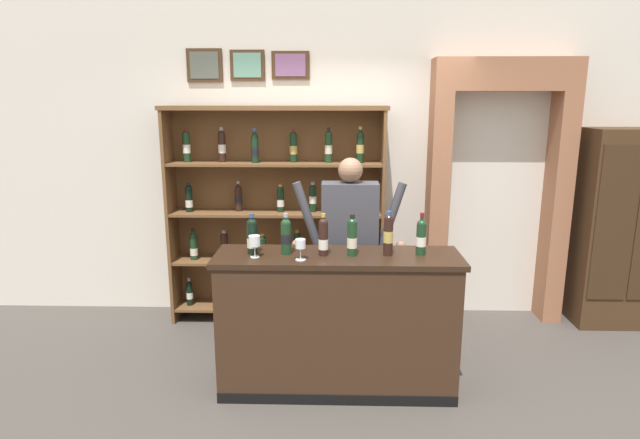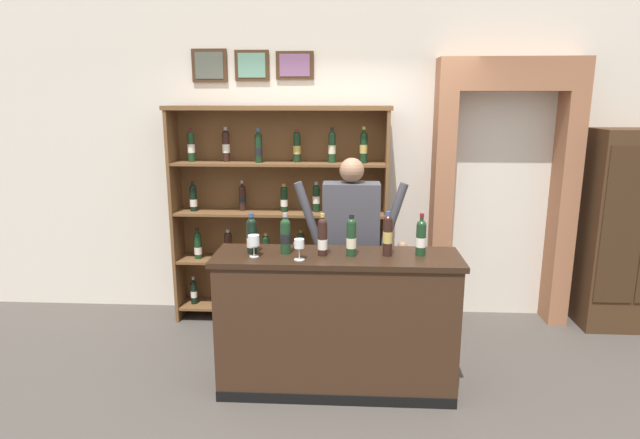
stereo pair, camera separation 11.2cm
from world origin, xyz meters
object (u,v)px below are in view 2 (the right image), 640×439
at_px(wine_glass_left, 254,241).
at_px(tasting_counter, 336,323).
at_px(tasting_bottle_chianti, 285,235).
at_px(tasting_bottle_rosso, 388,234).
at_px(shopkeeper, 351,236).
at_px(tasting_bottle_bianco, 252,235).
at_px(wine_glass_right, 299,245).
at_px(side_cabinet, 628,231).
at_px(tasting_bottle_riserva, 323,237).
at_px(wine_shelf, 280,209).
at_px(tasting_bottle_prosecco, 351,236).
at_px(tasting_bottle_vin_santo, 421,237).

bearing_deg(wine_glass_left, tasting_counter, 7.65).
xyz_separation_m(tasting_bottle_chianti, tasting_bottle_rosso, (0.73, -0.02, 0.02)).
relative_size(shopkeeper, tasting_bottle_bianco, 5.72).
height_order(shopkeeper, wine_glass_right, shopkeeper).
relative_size(tasting_counter, wine_glass_right, 11.84).
relative_size(tasting_bottle_rosso, wine_glass_left, 2.04).
distance_m(tasting_bottle_chianti, tasting_bottle_rosso, 0.73).
bearing_deg(side_cabinet, tasting_bottle_riserva, -154.75).
bearing_deg(tasting_bottle_riserva, wine_shelf, 109.75).
distance_m(tasting_counter, tasting_bottle_bianco, 0.90).
xyz_separation_m(shopkeeper, tasting_bottle_prosecco, (0.00, -0.56, 0.14)).
height_order(tasting_bottle_vin_santo, wine_glass_left, tasting_bottle_vin_santo).
bearing_deg(wine_shelf, tasting_bottle_bianco, -91.55).
relative_size(tasting_bottle_chianti, tasting_bottle_prosecco, 1.00).
bearing_deg(tasting_bottle_chianti, wine_glass_left, -155.89).
distance_m(tasting_bottle_bianco, tasting_bottle_riserva, 0.51).
height_order(tasting_counter, tasting_bottle_bianco, tasting_bottle_bianco).
relative_size(tasting_bottle_bianco, tasting_bottle_rosso, 0.91).
height_order(tasting_bottle_chianti, tasting_bottle_vin_santo, tasting_bottle_vin_santo).
distance_m(tasting_bottle_bianco, tasting_bottle_vin_santo, 1.21).
distance_m(wine_shelf, wine_glass_left, 1.39).
bearing_deg(wine_glass_left, tasting_bottle_vin_santo, 5.06).
bearing_deg(tasting_bottle_bianco, tasting_counter, -1.79).
xyz_separation_m(tasting_bottle_chianti, tasting_bottle_riserva, (0.27, -0.03, -0.00)).
height_order(shopkeeper, tasting_bottle_bianco, shopkeeper).
xyz_separation_m(shopkeeper, tasting_bottle_chianti, (-0.47, -0.53, 0.14)).
bearing_deg(tasting_counter, tasting_bottle_prosecco, -6.57).
xyz_separation_m(side_cabinet, tasting_bottle_prosecco, (-2.57, -1.31, 0.25)).
xyz_separation_m(tasting_counter, wine_glass_right, (-0.26, -0.13, 0.63)).
bearing_deg(tasting_bottle_prosecco, tasting_bottle_bianco, 177.53).
distance_m(tasting_counter, tasting_bottle_prosecco, 0.67).
height_order(wine_shelf, wine_glass_left, wine_shelf).
relative_size(side_cabinet, wine_glass_left, 11.90).
distance_m(side_cabinet, tasting_bottle_chianti, 3.31).
xyz_separation_m(tasting_counter, tasting_bottle_prosecco, (0.10, -0.01, 0.66)).
xyz_separation_m(tasting_bottle_rosso, wine_glass_right, (-0.61, -0.14, -0.05)).
distance_m(side_cabinet, wine_glass_left, 3.54).
bearing_deg(wine_shelf, wine_glass_right, -77.48).
bearing_deg(wine_shelf, side_cabinet, -0.34).
xyz_separation_m(tasting_counter, tasting_bottle_vin_santo, (0.59, 0.03, 0.66)).
height_order(tasting_bottle_bianco, wine_glass_left, tasting_bottle_bianco).
bearing_deg(wine_glass_left, tasting_bottle_riserva, 7.82).
distance_m(tasting_bottle_prosecco, tasting_bottle_rosso, 0.26).
relative_size(tasting_bottle_prosecco, tasting_bottle_vin_santo, 0.98).
relative_size(shopkeeper, tasting_bottle_vin_santo, 5.52).
relative_size(wine_shelf, tasting_counter, 1.17).
height_order(tasting_bottle_riserva, tasting_bottle_prosecco, tasting_bottle_riserva).
bearing_deg(side_cabinet, tasting_bottle_bianco, -158.76).
height_order(wine_shelf, tasting_bottle_bianco, wine_shelf).
height_order(tasting_counter, shopkeeper, shopkeeper).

